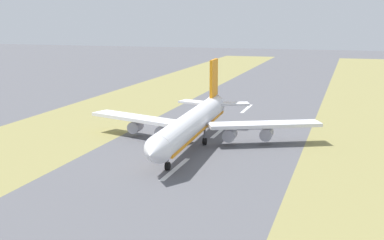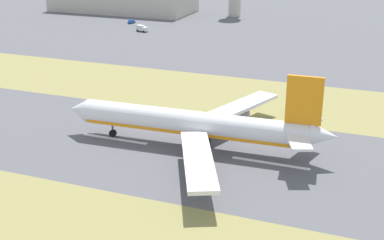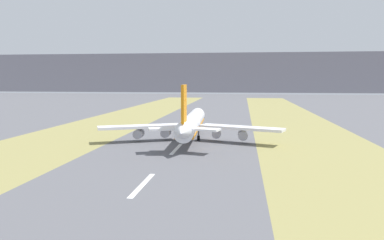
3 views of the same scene
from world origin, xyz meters
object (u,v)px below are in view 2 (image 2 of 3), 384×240
object	(u,v)px
terminal_building	(123,0)
service_truck	(142,28)
apron_car	(131,22)
airplane_main_jet	(200,125)

from	to	relation	value
terminal_building	service_truck	size ratio (longest dim) A/B	13.19
apron_car	service_truck	bearing A→B (deg)	-140.00
airplane_main_jet	apron_car	distance (m)	168.84
airplane_main_jet	terminal_building	size ratio (longest dim) A/B	0.80
airplane_main_jet	terminal_building	world-z (taller)	airplane_main_jet
terminal_building	service_truck	xyz separation A→B (m)	(-53.03, -38.47, -5.10)
airplane_main_jet	service_truck	bearing A→B (deg)	31.48
airplane_main_jet	terminal_building	xyz separation A→B (m)	(177.22, 114.51, 0.74)
airplane_main_jet	apron_car	world-z (taller)	airplane_main_jet
airplane_main_jet	service_truck	size ratio (longest dim) A/B	10.52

